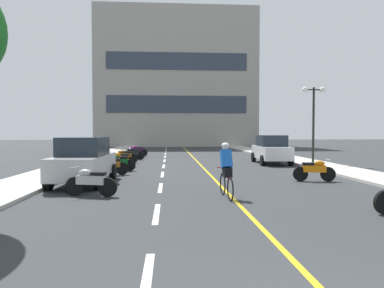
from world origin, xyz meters
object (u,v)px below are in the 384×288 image
parked_car_mid (271,149)px  parked_car_near (84,161)px  motorcycle_2 (91,181)px  street_lamp_mid (314,107)px  motorcycle_6 (120,159)px  motorcycle_3 (315,170)px  motorcycle_10 (137,151)px  motorcycle_5 (119,162)px  motorcycle_7 (124,156)px  cyclist_rider (226,169)px  motorcycle_4 (110,165)px  motorcycle_8 (133,153)px  motorcycle_9 (133,152)px

parked_car_mid → parked_car_near: bearing=-140.2°
parked_car_near → motorcycle_2: 2.79m
street_lamp_mid → parked_car_near: street_lamp_mid is taller
street_lamp_mid → motorcycle_2: (-11.51, -10.30, -3.14)m
motorcycle_6 → motorcycle_3: bearing=-35.4°
motorcycle_3 → motorcycle_10: size_ratio=1.00×
motorcycle_3 → motorcycle_5: (-8.52, 4.23, 0.00)m
street_lamp_mid → motorcycle_7: size_ratio=2.78×
street_lamp_mid → motorcycle_6: (-11.83, -1.34, -3.14)m
motorcycle_5 → cyclist_rider: bearing=-60.0°
motorcycle_4 → motorcycle_8: 9.24m
parked_car_near → cyclist_rider: (5.04, -3.12, -0.03)m
motorcycle_5 → motorcycle_9: (-0.20, 9.13, 0.00)m
motorcycle_6 → motorcycle_10: (0.12, 9.33, 0.00)m
motorcycle_2 → motorcycle_4: (-0.29, 5.34, 0.00)m
street_lamp_mid → motorcycle_5: bearing=-164.2°
parked_car_mid → motorcycle_10: parked_car_mid is taller
motorcycle_3 → motorcycle_8: (-8.57, 11.80, 0.00)m
motorcycle_10 → motorcycle_3: bearing=-61.0°
parked_car_mid → motorcycle_9: 10.73m
motorcycle_9 → motorcycle_6: bearing=-89.9°
motorcycle_4 → motorcycle_7: 6.36m
motorcycle_3 → motorcycle_6: same height
street_lamp_mid → motorcycle_5: 12.50m
street_lamp_mid → motorcycle_7: street_lamp_mid is taller
motorcycle_5 → cyclist_rider: 8.68m
motorcycle_2 → motorcycle_6: bearing=92.0°
motorcycle_2 → motorcycle_7: 11.71m
motorcycle_7 → motorcycle_10: 6.60m
parked_car_near → motorcycle_3: bearing=1.0°
street_lamp_mid → motorcycle_3: 8.73m
motorcycle_2 → parked_car_near: bearing=107.5°
parked_car_mid → cyclist_rider: parked_car_mid is taller
motorcycle_3 → cyclist_rider: 5.33m
motorcycle_3 → cyclist_rider: size_ratio=0.96×
motorcycle_4 → street_lamp_mid: bearing=22.8°
parked_car_near → motorcycle_6: bearing=85.3°
motorcycle_7 → motorcycle_8: size_ratio=1.01×
motorcycle_2 → motorcycle_5: size_ratio=0.99×
motorcycle_4 → motorcycle_6: same height
parked_car_near → motorcycle_4: parked_car_near is taller
motorcycle_2 → cyclist_rider: 4.26m
motorcycle_2 → motorcycle_4: bearing=93.2°
parked_car_mid → motorcycle_6: parked_car_mid is taller
parked_car_near → motorcycle_9: bearing=87.9°
motorcycle_6 → motorcycle_9: same height
motorcycle_10 → motorcycle_8: bearing=-89.8°
parked_car_mid → motorcycle_9: (-9.29, 5.36, -0.44)m
motorcycle_2 → motorcycle_10: bearing=90.6°
motorcycle_5 → motorcycle_9: 9.13m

